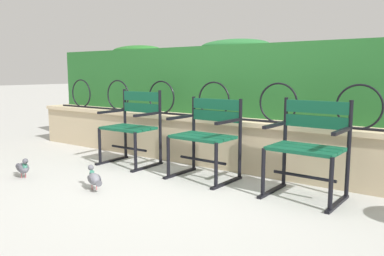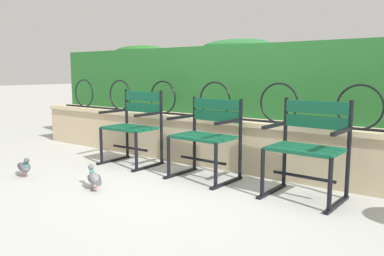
{
  "view_description": "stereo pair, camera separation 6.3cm",
  "coord_description": "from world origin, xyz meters",
  "px_view_note": "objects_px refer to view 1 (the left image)",
  "views": [
    {
      "loc": [
        2.21,
        -2.94,
        1.09
      ],
      "look_at": [
        0.0,
        0.11,
        0.55
      ],
      "focal_mm": 36.39,
      "sensor_mm": 36.0,
      "label": 1
    },
    {
      "loc": [
        2.26,
        -2.91,
        1.09
      ],
      "look_at": [
        0.0,
        0.11,
        0.55
      ],
      "focal_mm": 36.39,
      "sensor_mm": 36.0,
      "label": 2
    }
  ],
  "objects_px": {
    "park_chair_left": "(133,125)",
    "park_chair_centre": "(207,134)",
    "pigeon_far_side": "(23,167)",
    "park_chair_right": "(309,145)",
    "pigeon_near_chairs": "(94,178)"
  },
  "relations": [
    {
      "from": "park_chair_left",
      "to": "park_chair_centre",
      "type": "xyz_separation_m",
      "value": [
        1.07,
        -0.01,
        -0.01
      ]
    },
    {
      "from": "pigeon_far_side",
      "to": "park_chair_left",
      "type": "bearing_deg",
      "value": 67.74
    },
    {
      "from": "park_chair_centre",
      "to": "park_chair_left",
      "type": "bearing_deg",
      "value": 179.51
    },
    {
      "from": "park_chair_left",
      "to": "pigeon_far_side",
      "type": "relative_size",
      "value": 3.06
    },
    {
      "from": "park_chair_centre",
      "to": "park_chair_right",
      "type": "relative_size",
      "value": 0.96
    },
    {
      "from": "pigeon_far_side",
      "to": "pigeon_near_chairs",
      "type": "bearing_deg",
      "value": 9.3
    },
    {
      "from": "pigeon_near_chairs",
      "to": "pigeon_far_side",
      "type": "relative_size",
      "value": 0.97
    },
    {
      "from": "park_chair_centre",
      "to": "pigeon_near_chairs",
      "type": "bearing_deg",
      "value": -121.55
    },
    {
      "from": "park_chair_right",
      "to": "pigeon_near_chairs",
      "type": "xyz_separation_m",
      "value": [
        -1.67,
        -0.99,
        -0.35
      ]
    },
    {
      "from": "pigeon_near_chairs",
      "to": "park_chair_centre",
      "type": "bearing_deg",
      "value": 58.45
    },
    {
      "from": "pigeon_near_chairs",
      "to": "park_chair_left",
      "type": "bearing_deg",
      "value": 115.06
    },
    {
      "from": "park_chair_right",
      "to": "park_chair_left",
      "type": "bearing_deg",
      "value": 179.76
    },
    {
      "from": "park_chair_left",
      "to": "pigeon_near_chairs",
      "type": "xyz_separation_m",
      "value": [
        0.46,
        -0.99,
        -0.36
      ]
    },
    {
      "from": "park_chair_left",
      "to": "pigeon_far_side",
      "type": "height_order",
      "value": "park_chair_left"
    },
    {
      "from": "park_chair_centre",
      "to": "pigeon_far_side",
      "type": "distance_m",
      "value": 1.95
    }
  ]
}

